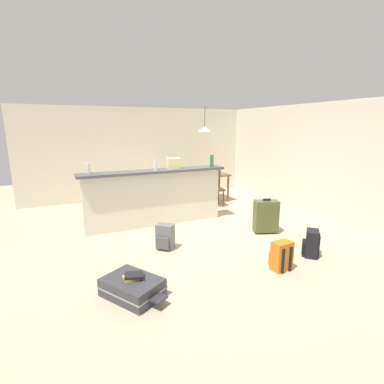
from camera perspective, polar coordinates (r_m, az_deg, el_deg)
The scene contains 18 objects.
ground_plane at distance 5.83m, azimuth -0.68°, elevation -7.46°, with size 13.00×13.00×0.05m, color #BCAD8E.
wall_back at distance 8.38m, azimuth -9.27°, elevation 7.58°, with size 6.60×0.10×2.50m, color silver.
wall_right at distance 7.50m, azimuth 20.24°, elevation 6.35°, with size 0.10×6.00×2.50m, color silver.
partition_half_wall at distance 5.93m, azimuth -7.18°, elevation -1.41°, with size 2.80×0.20×1.10m, color silver.
bar_countertop at distance 5.81m, azimuth -7.34°, elevation 4.08°, with size 2.96×0.40×0.05m, color #4C4C51.
bottle_white at distance 5.60m, azimuth -19.74°, elevation 4.41°, with size 0.07×0.07×0.20m, color silver.
bottle_clear at distance 5.72m, azimuth -7.23°, elevation 5.26°, with size 0.07×0.07×0.21m, color silver.
bottle_green at distance 6.20m, azimuth 3.91°, elevation 6.13°, with size 0.08×0.08×0.26m, color #2D6B38.
grocery_bag at distance 5.93m, azimuth -3.62°, elevation 5.65°, with size 0.26×0.18×0.22m, color beige.
dining_table at distance 7.84m, azimuth 2.80°, elevation 2.92°, with size 1.10×0.80×0.74m.
dining_chair_near_partition at distance 7.43m, azimuth 4.38°, elevation 1.31°, with size 0.45×0.45×0.93m.
pendant_lamp at distance 7.68m, azimuth 2.51°, elevation 12.27°, with size 0.34×0.34×0.69m.
suitcase_flat_charcoal at distance 3.73m, azimuth -11.63°, elevation -17.90°, with size 0.78×0.88×0.22m.
backpack_grey at distance 4.88m, azimuth -5.33°, elevation -8.84°, with size 0.34×0.34×0.42m.
suitcase_upright_olive at distance 5.70m, azimuth 14.34°, elevation -4.58°, with size 0.50×0.38×0.67m.
backpack_black at distance 4.97m, azimuth 22.40°, elevation -9.38°, with size 0.34×0.34×0.42m.
backpack_orange at distance 4.39m, azimuth 17.15°, elevation -11.96°, with size 0.29×0.26×0.42m.
book_stack at distance 3.67m, azimuth -11.43°, elevation -15.94°, with size 0.25×0.21×0.06m.
Camera 1 is at (-2.21, -5.00, 2.00)m, focal length 27.10 mm.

